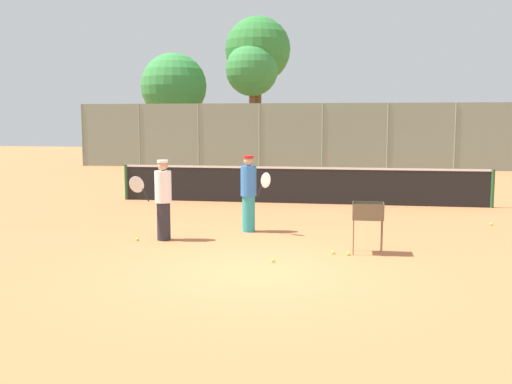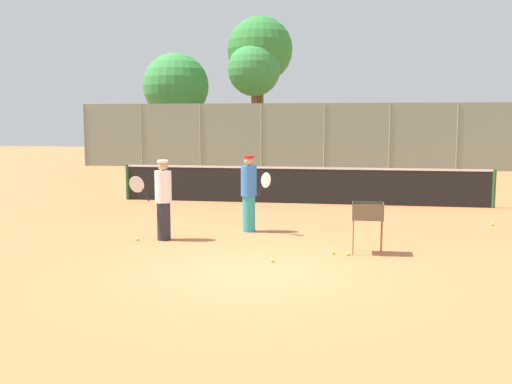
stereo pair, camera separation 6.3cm
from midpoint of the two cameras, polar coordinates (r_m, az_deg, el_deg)
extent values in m
plane|color=#C67242|center=(9.76, -0.04, -7.61)|extent=(80.00, 80.00, 0.00)
cylinder|color=#26592D|center=(18.67, -12.36, 0.92)|extent=(0.10, 0.10, 1.07)
cylinder|color=#26592D|center=(17.79, 21.52, 0.30)|extent=(0.10, 0.10, 1.07)
cube|color=black|center=(17.44, 4.16, 0.55)|extent=(10.66, 0.01, 1.01)
cube|color=white|center=(17.39, 4.17, 2.30)|extent=(10.66, 0.02, 0.06)
cylinder|color=gray|center=(32.70, -16.26, 5.23)|extent=(0.08, 0.08, 3.21)
cylinder|color=gray|center=(31.48, -11.10, 5.32)|extent=(0.08, 0.08, 3.21)
cylinder|color=gray|center=(30.54, -5.56, 5.37)|extent=(0.08, 0.08, 3.21)
cylinder|color=gray|center=(29.90, 0.27, 5.37)|extent=(0.08, 0.08, 3.21)
cylinder|color=gray|center=(29.58, 6.29, 5.31)|extent=(0.08, 0.08, 3.21)
cylinder|color=gray|center=(29.58, 12.37, 5.19)|extent=(0.08, 0.08, 3.21)
cylinder|color=gray|center=(29.91, 18.38, 5.02)|extent=(0.08, 0.08, 3.21)
cube|color=gray|center=(29.58, 6.29, 5.31)|extent=(25.01, 0.01, 3.21)
cylinder|color=brown|center=(35.10, 0.12, 7.30)|extent=(0.43, 0.43, 5.28)
sphere|color=#338438|center=(35.32, 0.12, 13.42)|extent=(3.76, 3.76, 3.76)
cylinder|color=brown|center=(35.78, -7.82, 5.56)|extent=(0.45, 0.45, 3.20)
sphere|color=#388E42|center=(35.82, -7.90, 9.97)|extent=(3.84, 3.84, 3.84)
cylinder|color=brown|center=(34.11, -0.44, 6.49)|extent=(0.32, 0.32, 4.30)
sphere|color=#388E42|center=(34.22, -0.44, 11.58)|extent=(2.96, 2.96, 2.96)
cylinder|color=#26262D|center=(12.33, -8.93, -2.77)|extent=(0.27, 0.27, 0.77)
cylinder|color=white|center=(12.23, -8.99, 0.50)|extent=(0.34, 0.34, 0.64)
sphere|color=tan|center=(12.19, -9.03, 2.49)|extent=(0.21, 0.21, 0.21)
cylinder|color=white|center=(12.18, -9.04, 2.91)|extent=(0.22, 0.22, 0.05)
cylinder|color=black|center=(12.24, -10.61, -0.29)|extent=(0.15, 0.08, 0.27)
ellipsoid|color=silver|center=(12.21, -11.45, 0.71)|extent=(0.38, 0.17, 0.43)
cylinder|color=teal|center=(13.09, -0.85, -2.09)|extent=(0.28, 0.28, 0.79)
cylinder|color=blue|center=(12.99, -0.86, 1.05)|extent=(0.34, 0.34, 0.66)
sphere|color=tan|center=(12.95, -0.86, 2.97)|extent=(0.21, 0.21, 0.21)
cylinder|color=red|center=(12.95, -0.86, 3.37)|extent=(0.22, 0.22, 0.05)
cylinder|color=black|center=(12.76, 0.23, 0.20)|extent=(0.13, 0.11, 0.27)
ellipsoid|color=silver|center=(12.61, 0.79, 1.13)|extent=(0.34, 0.26, 0.43)
cylinder|color=brown|center=(10.98, 9.10, -4.33)|extent=(0.02, 0.02, 0.64)
cylinder|color=brown|center=(10.99, 11.76, -4.38)|extent=(0.02, 0.02, 0.64)
cylinder|color=brown|center=(11.33, 9.10, -3.98)|extent=(0.02, 0.02, 0.64)
cylinder|color=brown|center=(11.34, 11.68, -4.02)|extent=(0.02, 0.02, 0.64)
cube|color=brown|center=(11.10, 10.45, -2.52)|extent=(0.55, 0.40, 0.01)
cube|color=brown|center=(10.88, 10.49, -1.95)|extent=(0.55, 0.01, 0.30)
cube|color=brown|center=(11.28, 10.44, -1.63)|extent=(0.55, 0.01, 0.30)
cube|color=brown|center=(11.08, 9.04, -1.76)|extent=(0.01, 0.40, 0.30)
cube|color=brown|center=(11.09, 11.89, -1.81)|extent=(0.01, 0.40, 0.30)
sphere|color=#D1E54C|center=(11.17, 9.48, -1.96)|extent=(0.07, 0.07, 0.07)
sphere|color=#D1E54C|center=(11.21, 10.70, -2.23)|extent=(0.07, 0.07, 0.07)
sphere|color=#D1E54C|center=(11.20, 9.81, -1.95)|extent=(0.07, 0.07, 0.07)
sphere|color=#D1E54C|center=(10.94, 10.02, -2.16)|extent=(0.07, 0.07, 0.07)
sphere|color=#D1E54C|center=(11.06, 10.53, -2.08)|extent=(0.07, 0.07, 0.07)
sphere|color=#D1E54C|center=(11.00, 11.35, -2.43)|extent=(0.07, 0.07, 0.07)
sphere|color=#D1E54C|center=(11.04, 10.44, -2.37)|extent=(0.07, 0.07, 0.07)
sphere|color=#D1E54C|center=(11.22, 9.29, -2.20)|extent=(0.07, 0.07, 0.07)
sphere|color=#D1E54C|center=(11.10, 9.31, -2.02)|extent=(0.07, 0.07, 0.07)
sphere|color=#D1E54C|center=(11.23, 11.32, -1.96)|extent=(0.07, 0.07, 0.07)
sphere|color=#D1E54C|center=(11.12, 10.64, -2.03)|extent=(0.07, 0.07, 0.07)
sphere|color=#D1E54C|center=(11.01, 11.59, -2.14)|extent=(0.07, 0.07, 0.07)
sphere|color=#D1E54C|center=(11.22, 11.51, -1.97)|extent=(0.07, 0.07, 0.07)
sphere|color=#D1E54C|center=(11.08, 7.20, -5.72)|extent=(0.07, 0.07, 0.07)
sphere|color=#D1E54C|center=(12.40, -11.38, -4.43)|extent=(0.07, 0.07, 0.07)
sphere|color=#D1E54C|center=(10.40, 1.46, -6.51)|extent=(0.07, 0.07, 0.07)
sphere|color=#D1E54C|center=(11.01, 8.63, -5.82)|extent=(0.07, 0.07, 0.07)
sphere|color=#D1E54C|center=(14.91, 21.37, -2.85)|extent=(0.07, 0.07, 0.07)
cube|color=#232328|center=(34.16, -0.43, 3.63)|extent=(4.20, 1.70, 0.90)
cube|color=#33383D|center=(34.16, -0.76, 4.98)|extent=(2.20, 1.50, 0.70)
camera|label=1|loc=(0.03, -90.15, -0.02)|focal=42.00mm
camera|label=2|loc=(0.03, 89.85, 0.02)|focal=42.00mm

